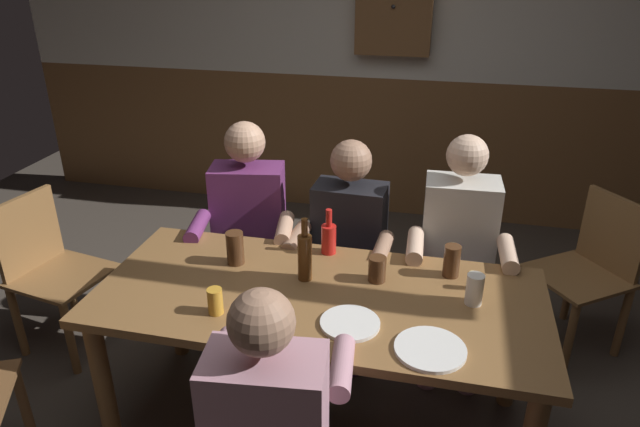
# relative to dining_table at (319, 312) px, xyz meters

# --- Properties ---
(ground_plane) EXTENTS (7.51, 7.51, 0.00)m
(ground_plane) POSITION_rel_dining_table_xyz_m (0.00, 0.14, -0.64)
(ground_plane) COLOR #423A33
(back_wall_wainscot) EXTENTS (6.26, 0.12, 1.14)m
(back_wall_wainscot) POSITION_rel_dining_table_xyz_m (0.00, 2.55, -0.07)
(back_wall_wainscot) COLOR brown
(back_wall_wainscot) RESTS_ON ground_plane
(dining_table) EXTENTS (1.91, 0.86, 0.73)m
(dining_table) POSITION_rel_dining_table_xyz_m (0.00, 0.00, 0.00)
(dining_table) COLOR brown
(dining_table) RESTS_ON ground_plane
(person_0) EXTENTS (0.58, 0.59, 1.25)m
(person_0) POSITION_rel_dining_table_xyz_m (-0.56, 0.66, 0.05)
(person_0) COLOR #6B2D66
(person_0) RESTS_ON ground_plane
(person_1) EXTENTS (0.53, 0.53, 1.19)m
(person_1) POSITION_rel_dining_table_xyz_m (-0.00, 0.66, 0.02)
(person_1) COLOR black
(person_1) RESTS_ON ground_plane
(person_2) EXTENTS (0.52, 0.54, 1.26)m
(person_2) POSITION_rel_dining_table_xyz_m (0.58, 0.66, 0.05)
(person_2) COLOR silver
(person_2) RESTS_ON ground_plane
(person_3) EXTENTS (0.55, 0.56, 1.20)m
(person_3) POSITION_rel_dining_table_xyz_m (-0.01, -0.66, 0.02)
(person_3) COLOR #B78493
(person_3) RESTS_ON ground_plane
(chair_empty_near_left) EXTENTS (0.51, 0.51, 0.88)m
(chair_empty_near_left) POSITION_rel_dining_table_xyz_m (-1.58, 0.29, -0.16)
(chair_empty_near_left) COLOR brown
(chair_empty_near_left) RESTS_ON ground_plane
(chair_empty_far_end) EXTENTS (0.62, 0.62, 0.88)m
(chair_empty_far_end) POSITION_rel_dining_table_xyz_m (1.30, 0.96, -0.16)
(chair_empty_far_end) COLOR brown
(chair_empty_far_end) RESTS_ON ground_plane
(table_candle) EXTENTS (0.04, 0.04, 0.08)m
(table_candle) POSITION_rel_dining_table_xyz_m (0.63, 0.18, 0.14)
(table_candle) COLOR #F9E08C
(table_candle) RESTS_ON dining_table
(plate_0) EXTENTS (0.24, 0.24, 0.01)m
(plate_0) POSITION_rel_dining_table_xyz_m (0.17, -0.19, 0.11)
(plate_0) COLOR white
(plate_0) RESTS_ON dining_table
(plate_1) EXTENTS (0.26, 0.26, 0.01)m
(plate_1) POSITION_rel_dining_table_xyz_m (0.48, -0.28, 0.11)
(plate_1) COLOR white
(plate_1) RESTS_ON dining_table
(bottle_0) EXTENTS (0.06, 0.06, 0.30)m
(bottle_0) POSITION_rel_dining_table_xyz_m (-0.09, 0.10, 0.22)
(bottle_0) COLOR #593314
(bottle_0) RESTS_ON dining_table
(bottle_1) EXTENTS (0.07, 0.07, 0.23)m
(bottle_1) POSITION_rel_dining_table_xyz_m (-0.04, 0.36, 0.18)
(bottle_1) COLOR red
(bottle_1) RESTS_ON dining_table
(pint_glass_0) EXTENTS (0.07, 0.07, 0.15)m
(pint_glass_0) POSITION_rel_dining_table_xyz_m (0.54, 0.28, 0.17)
(pint_glass_0) COLOR #4C2D19
(pint_glass_0) RESTS_ON dining_table
(pint_glass_1) EXTENTS (0.08, 0.08, 0.12)m
(pint_glass_1) POSITION_rel_dining_table_xyz_m (0.23, 0.16, 0.16)
(pint_glass_1) COLOR #4C2D19
(pint_glass_1) RESTS_ON dining_table
(pint_glass_2) EXTENTS (0.07, 0.07, 0.13)m
(pint_glass_2) POSITION_rel_dining_table_xyz_m (0.64, 0.07, 0.17)
(pint_glass_2) COLOR white
(pint_glass_2) RESTS_ON dining_table
(pint_glass_3) EXTENTS (0.08, 0.08, 0.16)m
(pint_glass_3) POSITION_rel_dining_table_xyz_m (-0.44, 0.16, 0.18)
(pint_glass_3) COLOR #4C2D19
(pint_glass_3) RESTS_ON dining_table
(pint_glass_4) EXTENTS (0.06, 0.06, 0.11)m
(pint_glass_4) POSITION_rel_dining_table_xyz_m (-0.37, -0.23, 0.15)
(pint_glass_4) COLOR gold
(pint_glass_4) RESTS_ON dining_table
(wall_dart_cabinet) EXTENTS (0.56, 0.15, 0.70)m
(wall_dart_cabinet) POSITION_rel_dining_table_xyz_m (0.00, 2.42, 1.05)
(wall_dart_cabinet) COLOR brown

